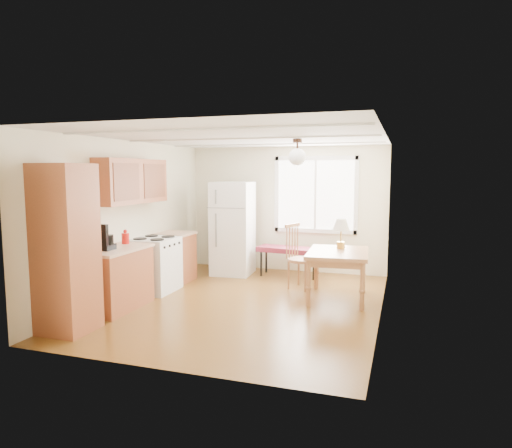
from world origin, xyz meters
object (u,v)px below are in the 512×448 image
at_px(chair, 297,251).
at_px(dining_table, 338,258).
at_px(bench, 289,251).
at_px(refrigerator, 233,228).

bearing_deg(chair, dining_table, -14.19).
distance_m(bench, chair, 0.89).
height_order(bench, chair, chair).
bearing_deg(dining_table, refrigerator, 147.92).
xyz_separation_m(refrigerator, dining_table, (2.21, -1.18, -0.24)).
relative_size(refrigerator, bench, 1.43).
bearing_deg(refrigerator, chair, -29.14).
relative_size(refrigerator, dining_table, 1.40).
relative_size(bench, chair, 1.14).
xyz_separation_m(bench, chair, (0.33, -0.81, 0.14)).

